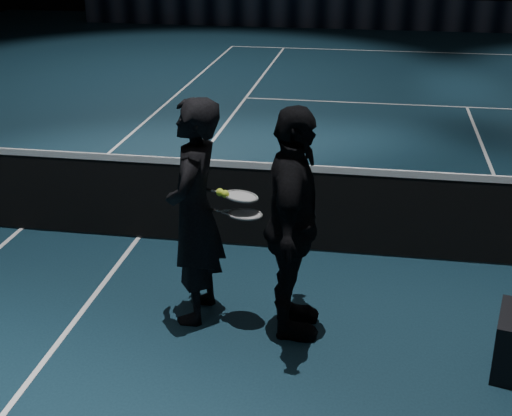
{
  "coord_description": "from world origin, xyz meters",
  "views": [
    {
      "loc": [
        -1.64,
        -6.76,
        3.31
      ],
      "look_at": [
        -2.55,
        -1.5,
        1.08
      ],
      "focal_mm": 50.0,
      "sensor_mm": 36.0,
      "label": 1
    }
  ],
  "objects_px": {
    "player_b": "(293,225)",
    "racket_lower": "(245,214)",
    "racket_upper": "(241,196)",
    "tennis_balls": "(223,191)",
    "player_a": "(194,212)"
  },
  "relations": [
    {
      "from": "tennis_balls",
      "to": "player_a",
      "type": "bearing_deg",
      "value": 173.14
    },
    {
      "from": "player_a",
      "to": "racket_upper",
      "type": "height_order",
      "value": "player_a"
    },
    {
      "from": "racket_lower",
      "to": "tennis_balls",
      "type": "distance_m",
      "value": 0.26
    },
    {
      "from": "racket_lower",
      "to": "racket_upper",
      "type": "relative_size",
      "value": 1.0
    },
    {
      "from": "racket_lower",
      "to": "player_a",
      "type": "bearing_deg",
      "value": 180.0
    },
    {
      "from": "player_b",
      "to": "tennis_balls",
      "type": "xyz_separation_m",
      "value": [
        -0.59,
        0.09,
        0.22
      ]
    },
    {
      "from": "racket_lower",
      "to": "tennis_balls",
      "type": "height_order",
      "value": "tennis_balls"
    },
    {
      "from": "player_a",
      "to": "racket_lower",
      "type": "relative_size",
      "value": 2.88
    },
    {
      "from": "racket_lower",
      "to": "racket_upper",
      "type": "height_order",
      "value": "racket_upper"
    },
    {
      "from": "racket_lower",
      "to": "tennis_balls",
      "type": "relative_size",
      "value": 5.67
    },
    {
      "from": "player_a",
      "to": "racket_lower",
      "type": "xyz_separation_m",
      "value": [
        0.45,
        -0.06,
        0.04
      ]
    },
    {
      "from": "player_a",
      "to": "tennis_balls",
      "type": "bearing_deg",
      "value": 85.18
    },
    {
      "from": "player_b",
      "to": "racket_lower",
      "type": "distance_m",
      "value": 0.4
    },
    {
      "from": "racket_upper",
      "to": "player_a",
      "type": "bearing_deg",
      "value": -178.29
    },
    {
      "from": "racket_lower",
      "to": "racket_upper",
      "type": "bearing_deg",
      "value": 141.34
    }
  ]
}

